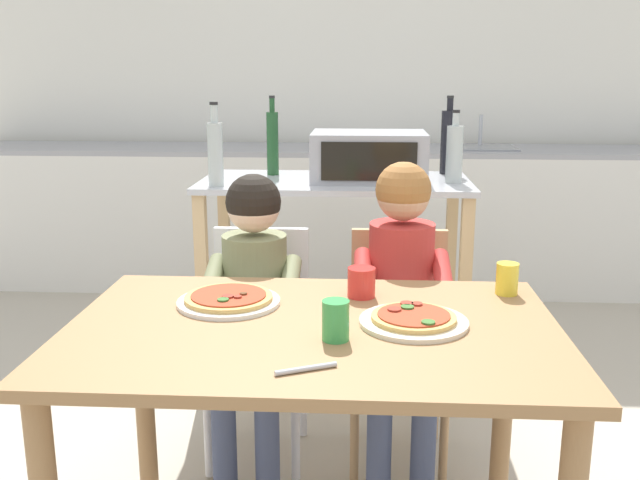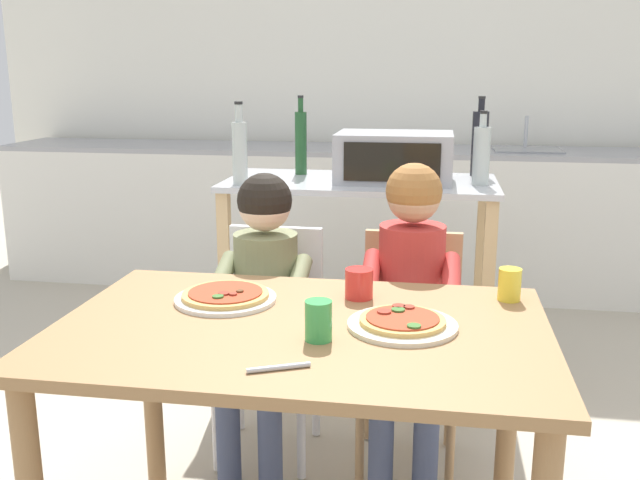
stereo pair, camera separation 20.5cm
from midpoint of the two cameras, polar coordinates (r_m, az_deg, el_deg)
The scene contains 20 objects.
ground_plane at distance 3.24m, azimuth -0.79°, elevation -11.53°, with size 12.52×12.52×0.00m, color #B7AD99.
back_wall_tiled at distance 4.87m, azimuth 0.90°, elevation 13.31°, with size 5.48×0.14×2.70m.
kitchen_counter at distance 4.56m, azimuth 0.63°, elevation 1.85°, with size 4.93×0.60×1.09m.
kitchen_island_cart at distance 3.17m, azimuth -0.66°, elevation -0.45°, with size 1.18×0.58×0.90m.
toaster_oven at distance 3.08m, azimuth 2.03°, elevation 6.73°, with size 0.49×0.36×0.21m.
bottle_tall_green_wine at distance 3.31m, azimuth 8.57°, elevation 7.88°, with size 0.07×0.07×0.36m.
bottle_dark_olive_oil at distance 2.96m, azimuth -10.41°, elevation 6.99°, with size 0.06×0.06×0.34m.
bottle_squat_spirits at distance 3.04m, azimuth 8.89°, elevation 6.93°, with size 0.07×0.07×0.31m.
bottle_brown_beer at distance 3.25m, azimuth -5.66°, elevation 7.87°, with size 0.05×0.05×0.36m.
dining_table at distance 1.85m, azimuth -3.80°, elevation -10.09°, with size 1.25×0.82×0.75m.
dining_chair_left at distance 2.57m, azimuth -7.24°, elevation -6.95°, with size 0.36×0.36×0.81m.
dining_chair_right at distance 2.53m, azimuth 4.03°, elevation -7.19°, with size 0.36×0.36×0.81m.
child_in_olive_shirt at distance 2.40m, azimuth -7.90°, elevation -3.98°, with size 0.32×0.42×1.02m.
child_in_red_shirt at distance 2.36m, azimuth 4.13°, elevation -3.71°, with size 0.32×0.42×1.06m.
pizza_plate_white at distance 1.99m, azimuth -10.31°, elevation -4.79°, with size 0.28×0.28×0.03m.
pizza_plate_cream at distance 1.81m, azimuth 4.33°, elevation -6.47°, with size 0.28×0.28×0.03m.
drinking_cup_green at distance 1.69m, azimuth -2.21°, elevation -6.54°, with size 0.07×0.07×0.10m, color green.
drinking_cup_yellow at distance 2.08m, azimuth 12.13°, elevation -3.11°, with size 0.06×0.06×0.09m, color yellow.
drinking_cup_red at distance 2.01m, azimuth 0.45°, elevation -3.47°, with size 0.08×0.08×0.09m, color red.
serving_spoon at distance 1.54m, azimuth -4.99°, elevation -10.36°, with size 0.01×0.01×0.14m, color #B7BABF.
Camera 1 is at (0.12, -1.69, 1.38)m, focal length 39.76 mm.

